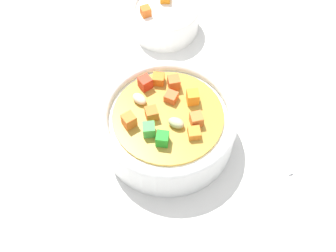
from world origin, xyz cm
name	(u,v)px	position (x,y,z in cm)	size (l,w,h in cm)	color
ground_plane	(168,142)	(0.00, 0.00, -1.00)	(140.00, 140.00, 2.00)	silver
soup_bowl_main	(168,125)	(0.01, 0.01, 3.09)	(16.17, 16.17, 6.75)	white
spoon	(244,83)	(10.14, -8.76, 0.37)	(20.87, 11.47, 0.82)	silver
side_bowl_small	(165,17)	(18.83, 3.64, 2.29)	(9.89, 9.89, 5.21)	white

